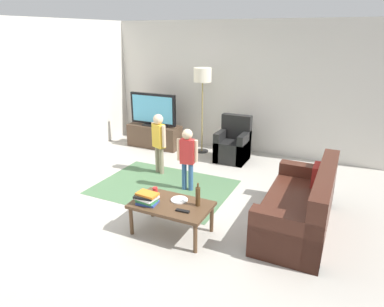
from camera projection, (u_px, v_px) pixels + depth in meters
name	position (u px, v px, depth m)	size (l,w,h in m)	color
ground	(175.00, 207.00, 5.06)	(7.80, 7.80, 0.00)	#B2ADA3
wall_back	(241.00, 88.00, 7.15)	(6.00, 0.12, 2.70)	silver
wall_left	(19.00, 100.00, 5.82)	(0.12, 6.00, 2.70)	silver
area_rug	(164.00, 187.00, 5.70)	(2.20, 1.60, 0.01)	#4C724C
tv_stand	(154.00, 136.00, 7.64)	(1.20, 0.44, 0.50)	#4C3828
tv	(153.00, 110.00, 7.42)	(1.10, 0.28, 0.71)	black
couch	(303.00, 209.00, 4.41)	(0.80, 1.80, 0.86)	#472319
armchair	(233.00, 146.00, 6.83)	(0.60, 0.60, 0.90)	black
floor_lamp	(203.00, 80.00, 6.88)	(0.36, 0.36, 1.78)	#262626
child_near_tv	(159.00, 138.00, 6.07)	(0.35, 0.21, 1.10)	gray
child_center	(187.00, 154.00, 5.40)	(0.34, 0.17, 1.03)	#33598C
coffee_table	(171.00, 207.00, 4.29)	(1.00, 0.60, 0.42)	#513823
book_stack	(147.00, 198.00, 4.25)	(0.31, 0.25, 0.15)	#334CA5
bottle	(198.00, 196.00, 4.18)	(0.06, 0.06, 0.30)	#4C3319
tv_remote	(183.00, 211.00, 4.08)	(0.17, 0.05, 0.02)	black
soda_can	(155.00, 192.00, 4.46)	(0.07, 0.07, 0.12)	red
plate	(179.00, 200.00, 4.35)	(0.22, 0.22, 0.02)	white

